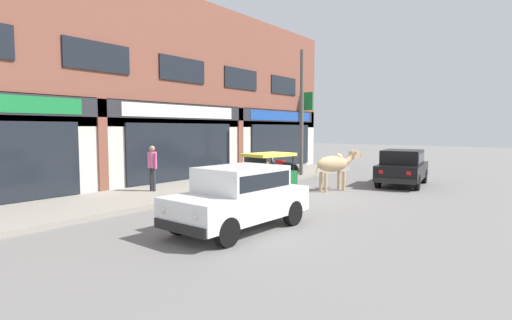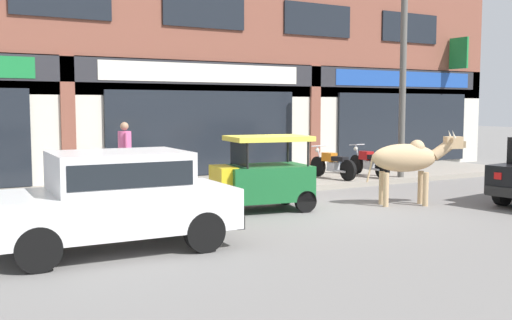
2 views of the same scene
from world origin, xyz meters
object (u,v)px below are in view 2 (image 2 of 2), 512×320
Objects in this scene: motorcycle_0 at (332,164)px; pedestrian at (125,148)px; auto_rickshaw at (262,178)px; utility_pole at (403,72)px; cow at (409,159)px; car_1 at (115,196)px; motorcycle_1 at (369,163)px.

pedestrian reaches higher than motorcycle_0.
auto_rickshaw is 6.50m from utility_pole.
utility_pole is at bearing 19.41° from auto_rickshaw.
auto_rickshaw is 4.10m from pedestrian.
car_1 is (-6.63, -0.81, -0.19)m from cow.
motorcycle_0 is 3.22m from utility_pole.
pedestrian is (-1.67, 3.71, 0.46)m from auto_rickshaw.
motorcycle_0 is at bearing 158.35° from utility_pole.
motorcycle_1 is 0.31× the size of utility_pole.
cow is 6.67m from pedestrian.
motorcycle_0 is 1.22m from motorcycle_1.
car_1 is at bearing -109.10° from pedestrian.
pedestrian is at bearing 171.02° from motorcycle_1.
cow is at bearing -102.47° from motorcycle_0.
motorcycle_1 is 1.13× the size of pedestrian.
cow is 4.52m from utility_pole.
auto_rickshaw is 1.15× the size of motorcycle_1.
pedestrian reaches higher than car_1.
motorcycle_0 is (3.87, 2.74, -0.14)m from auto_rickshaw.
motorcycle_1 is 2.69m from utility_pole.
pedestrian is at bearing 170.06° from motorcycle_0.
utility_pole is (7.38, -1.70, 1.94)m from pedestrian.
utility_pole is at bearing -12.98° from pedestrian.
motorcycle_0 is 1.00× the size of motorcycle_1.
motorcycle_1 is at bearing -4.54° from motorcycle_0.
auto_rickshaw is at bearing 26.87° from car_1.
auto_rickshaw is at bearing 161.71° from cow.
cow reaches higher than auto_rickshaw.
pedestrian is (-6.75, 1.07, 0.60)m from motorcycle_1.
auto_rickshaw is (-3.04, 1.00, -0.35)m from cow.
auto_rickshaw is at bearing -152.52° from motorcycle_1.
utility_pole reaches higher than motorcycle_1.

